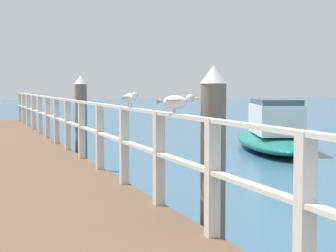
# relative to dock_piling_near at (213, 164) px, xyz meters

# --- Properties ---
(pier_railing) EXTENTS (0.12, 22.62, 1.13)m
(pier_railing) POSITION_rel_dock_piling_near_xyz_m (-0.38, 7.18, 0.12)
(pier_railing) COLOR beige
(pier_railing) RESTS_ON pier_deck
(dock_piling_near) EXTENTS (0.29, 0.29, 2.19)m
(dock_piling_near) POSITION_rel_dock_piling_near_xyz_m (0.00, 0.00, 0.00)
(dock_piling_near) COLOR #6B6056
(dock_piling_near) RESTS_ON ground_plane
(dock_piling_far) EXTENTS (0.29, 0.29, 2.19)m
(dock_piling_far) POSITION_rel_dock_piling_near_xyz_m (0.00, 7.60, 0.00)
(dock_piling_far) COLOR #6B6056
(dock_piling_far) RESTS_ON ground_plane
(seagull_foreground) EXTENTS (0.40, 0.34, 0.21)m
(seagull_foreground) POSITION_rel_dock_piling_near_xyz_m (-0.37, 0.18, 0.69)
(seagull_foreground) COLOR white
(seagull_foreground) RESTS_ON pier_railing
(seagull_background) EXTENTS (0.20, 0.48, 0.21)m
(seagull_background) POSITION_rel_dock_piling_near_xyz_m (-0.38, 2.02, 0.69)
(seagull_background) COLOR white
(seagull_background) RESTS_ON pier_railing
(boat_3) EXTENTS (3.99, 6.94, 1.55)m
(boat_3) POSITION_rel_dock_piling_near_xyz_m (6.24, 9.81, -0.59)
(boat_3) COLOR #197266
(boat_3) RESTS_ON ground_plane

